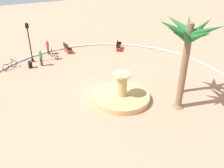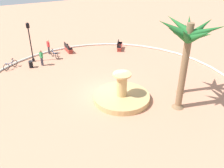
{
  "view_description": "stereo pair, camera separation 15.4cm",
  "coord_description": "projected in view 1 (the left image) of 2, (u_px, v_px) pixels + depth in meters",
  "views": [
    {
      "loc": [
        7.27,
        16.47,
        10.99
      ],
      "look_at": [
        -0.16,
        0.45,
        1.0
      ],
      "focal_mm": 39.81,
      "sensor_mm": 36.0,
      "label": 1
    },
    {
      "loc": [
        7.13,
        16.53,
        10.99
      ],
      "look_at": [
        -0.16,
        0.45,
        1.0
      ],
      "focal_mm": 39.81,
      "sensor_mm": 36.0,
      "label": 2
    }
  ],
  "objects": [
    {
      "name": "fountain",
      "position": [
        122.0,
        96.0,
        19.91
      ],
      "size": [
        4.51,
        4.51,
        2.36
      ],
      "color": "tan",
      "rests_on": "ground"
    },
    {
      "name": "bench_east",
      "position": [
        68.0,
        49.0,
        28.78
      ],
      "size": [
        0.58,
        1.62,
        1.0
      ],
      "color": "#B73D33",
      "rests_on": "ground"
    },
    {
      "name": "bench_west",
      "position": [
        119.0,
        47.0,
        29.4
      ],
      "size": [
        1.27,
        1.62,
        1.0
      ],
      "color": "#B73D33",
      "rests_on": "ground"
    },
    {
      "name": "trash_bin",
      "position": [
        30.0,
        64.0,
        25.03
      ],
      "size": [
        0.46,
        0.46,
        0.73
      ],
      "color": "black",
      "rests_on": "ground"
    },
    {
      "name": "palm_tree_near_fountain",
      "position": [
        187.0,
        43.0,
        16.66
      ],
      "size": [
        4.27,
        4.35,
        6.83
      ],
      "color": "brown",
      "rests_on": "ground"
    },
    {
      "name": "person_cyclist_photo",
      "position": [
        48.0,
        46.0,
        27.91
      ],
      "size": [
        0.28,
        0.51,
        1.68
      ],
      "color": "#33333D",
      "rests_on": "ground"
    },
    {
      "name": "bicycle_red_frame",
      "position": [
        54.0,
        55.0,
        27.22
      ],
      "size": [
        0.6,
        1.67,
        0.94
      ],
      "color": "black",
      "rests_on": "ground"
    },
    {
      "name": "plaza_curb",
      "position": [
        108.0,
        91.0,
        21.03
      ],
      "size": [
        23.02,
        23.02,
        0.2
      ],
      "primitive_type": "torus",
      "color": "silver",
      "rests_on": "ground"
    },
    {
      "name": "ground_plane",
      "position": [
        108.0,
        92.0,
        21.08
      ],
      "size": [
        80.0,
        80.0,
        0.0
      ],
      "primitive_type": "plane",
      "color": "tan"
    },
    {
      "name": "lamppost",
      "position": [
        29.0,
        39.0,
        25.34
      ],
      "size": [
        0.32,
        0.32,
        4.26
      ],
      "color": "black",
      "rests_on": "ground"
    },
    {
      "name": "bicycle_by_lamppost",
      "position": [
        10.0,
        65.0,
        24.85
      ],
      "size": [
        1.45,
        1.03,
        0.94
      ],
      "color": "black",
      "rests_on": "ground"
    },
    {
      "name": "palm_tree_by_curb",
      "position": [
        187.0,
        44.0,
        19.05
      ],
      "size": [
        3.43,
        3.31,
        5.69
      ],
      "color": "#8E6B4C",
      "rests_on": "ground"
    },
    {
      "name": "person_cyclist_helmet",
      "position": [
        41.0,
        57.0,
        25.2
      ],
      "size": [
        0.33,
        0.48,
        1.69
      ],
      "color": "#33333D",
      "rests_on": "ground"
    }
  ]
}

